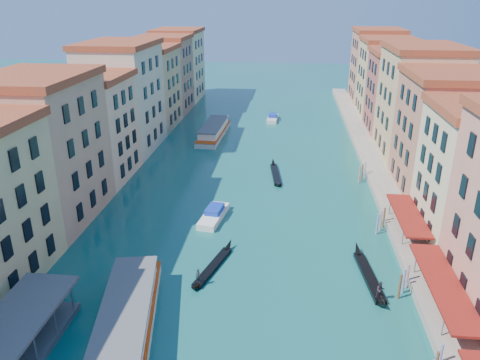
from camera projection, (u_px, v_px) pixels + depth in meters
The scene contains 13 objects.
left_bank_palazzos at pixel (111, 108), 85.77m from camera, with size 12.80×128.40×21.00m.
right_bank_palazzos at pixel (426, 116), 80.51m from camera, with size 12.80×128.40×21.00m.
quay at pixel (373, 164), 84.74m from camera, with size 4.00×140.00×1.00m, color gray.
restaurant_awnings at pixel (445, 287), 45.04m from camera, with size 3.20×44.55×3.12m.
vaporetto_stop at pixel (10, 351), 39.23m from camera, with size 5.40×16.40×3.65m.
mooring_poles_right at pixel (398, 268), 51.32m from camera, with size 1.44×54.24×3.20m.
vaporetto_near at pixel (126, 320), 42.98m from camera, with size 8.40×21.03×3.05m.
vaporetto_far at pixel (214, 131), 102.73m from camera, with size 4.97×19.18×2.83m.
gondola_fore at pixel (213, 266), 53.43m from camera, with size 3.89×11.05×2.25m.
gondola_right at pixel (370, 276), 51.29m from camera, with size 2.42×12.64×2.52m.
gondola_far at pixel (275, 173), 80.87m from camera, with size 2.43×12.45×1.76m.
motorboat_mid at pixel (214, 214), 65.23m from camera, with size 3.54×8.10×1.62m.
motorboat_far at pixel (273, 118), 115.81m from camera, with size 2.58×7.46×1.53m.
Camera 1 is at (6.52, -16.84, 29.36)m, focal length 35.00 mm.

